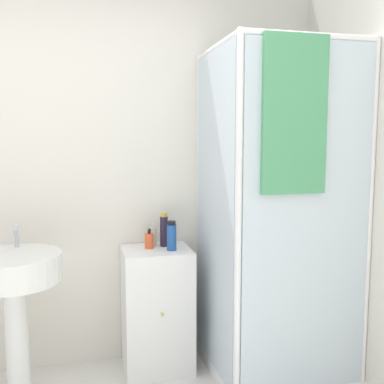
{
  "coord_description": "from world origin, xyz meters",
  "views": [
    {
      "loc": [
        0.09,
        -1.27,
        1.49
      ],
      "look_at": [
        0.71,
        1.17,
        1.19
      ],
      "focal_mm": 42.0,
      "sensor_mm": 36.0,
      "label": 1
    }
  ],
  "objects_px": {
    "soap_dispenser": "(149,240)",
    "shampoo_bottle_blue": "(172,236)",
    "lotion_bottle_white": "(153,236)",
    "sink": "(14,285)",
    "shampoo_bottle_tall_black": "(164,230)"
  },
  "relations": [
    {
      "from": "sink",
      "to": "lotion_bottle_white",
      "type": "xyz_separation_m",
      "value": [
        0.82,
        0.33,
        0.16
      ]
    },
    {
      "from": "sink",
      "to": "soap_dispenser",
      "type": "bearing_deg",
      "value": 18.96
    },
    {
      "from": "sink",
      "to": "soap_dispenser",
      "type": "relative_size",
      "value": 7.79
    },
    {
      "from": "soap_dispenser",
      "to": "lotion_bottle_white",
      "type": "xyz_separation_m",
      "value": [
        0.04,
        0.07,
        0.01
      ]
    },
    {
      "from": "sink",
      "to": "soap_dispenser",
      "type": "distance_m",
      "value": 0.84
    },
    {
      "from": "lotion_bottle_white",
      "to": "sink",
      "type": "bearing_deg",
      "value": -157.77
    },
    {
      "from": "lotion_bottle_white",
      "to": "shampoo_bottle_tall_black",
      "type": "bearing_deg",
      "value": -22.8
    },
    {
      "from": "shampoo_bottle_tall_black",
      "to": "shampoo_bottle_blue",
      "type": "xyz_separation_m",
      "value": [
        0.03,
        -0.12,
        -0.02
      ]
    },
    {
      "from": "sink",
      "to": "shampoo_bottle_blue",
      "type": "height_order",
      "value": "sink"
    },
    {
      "from": "shampoo_bottle_tall_black",
      "to": "shampoo_bottle_blue",
      "type": "relative_size",
      "value": 1.17
    },
    {
      "from": "sink",
      "to": "shampoo_bottle_tall_black",
      "type": "bearing_deg",
      "value": 19.07
    },
    {
      "from": "soap_dispenser",
      "to": "shampoo_bottle_tall_black",
      "type": "distance_m",
      "value": 0.12
    },
    {
      "from": "sink",
      "to": "soap_dispenser",
      "type": "height_order",
      "value": "sink"
    },
    {
      "from": "shampoo_bottle_blue",
      "to": "sink",
      "type": "bearing_deg",
      "value": -168.61
    },
    {
      "from": "soap_dispenser",
      "to": "shampoo_bottle_blue",
      "type": "height_order",
      "value": "shampoo_bottle_blue"
    }
  ]
}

